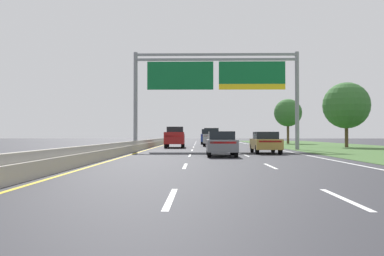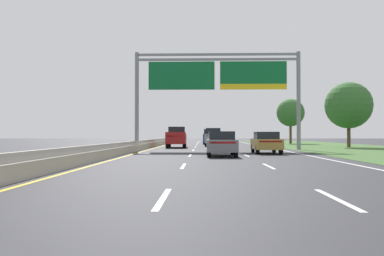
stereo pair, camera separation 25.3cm
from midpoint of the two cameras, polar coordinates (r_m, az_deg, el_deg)
The scene contains 11 objects.
ground_plane at distance 33.32m, azimuth 2.92°, elevation -3.28°, with size 220.00×220.00×0.00m, color #2B2B30.
lane_striping at distance 32.86m, azimuth 2.95°, elevation -3.31°, with size 11.96×106.00×0.01m.
median_barrier_concrete at distance 33.74m, azimuth -8.37°, elevation -2.64°, with size 0.60×110.00×0.85m.
overhead_sign_gantry at distance 37.36m, azimuth 3.18°, elevation 6.73°, with size 15.06×0.42×8.90m.
pickup_truck_red at distance 42.97m, azimuth -2.58°, elevation -1.32°, with size 2.12×5.44×2.20m.
car_grey_centre_lane_sedan at distance 25.90m, azimuth 3.83°, elevation -2.15°, with size 1.82×4.40×1.57m.
car_gold_right_lane_sedan at distance 30.19m, azimuth 9.98°, elevation -1.96°, with size 1.88×4.42×1.57m.
car_blue_centre_lane_suv at distance 57.61m, azimuth 2.08°, elevation -1.19°, with size 1.99×4.74×2.11m.
car_silver_centre_lane_suv at distance 47.69m, azimuth 2.57°, elevation -1.25°, with size 2.04×4.75×2.11m.
roadside_tree_far at distance 46.66m, azimuth 20.60°, elevation 2.96°, with size 4.95×4.95×6.97m.
roadside_tree_distant at distance 62.56m, azimuth 13.14°, elevation 2.08°, with size 4.12×4.12×6.70m.
Camera 1 is at (-1.24, 1.73, 1.37)m, focal length 38.20 mm.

